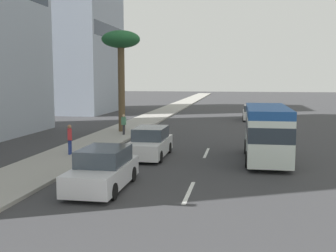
# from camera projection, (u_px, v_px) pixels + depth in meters

# --- Properties ---
(ground_plane) EXTENTS (198.00, 198.00, 0.00)m
(ground_plane) POSITION_uv_depth(u_px,v_px,m) (216.00, 132.00, 34.15)
(ground_plane) COLOR #38383A
(sidewalk_right) EXTENTS (162.00, 3.49, 0.15)m
(sidewalk_right) POSITION_uv_depth(u_px,v_px,m) (127.00, 129.00, 35.45)
(sidewalk_right) COLOR #9E9B93
(sidewalk_right) RESTS_ON ground_plane
(lane_stripe_mid) EXTENTS (3.20, 0.16, 0.01)m
(lane_stripe_mid) POSITION_uv_depth(u_px,v_px,m) (189.00, 192.00, 16.16)
(lane_stripe_mid) COLOR silver
(lane_stripe_mid) RESTS_ON ground_plane
(lane_stripe_far) EXTENTS (3.20, 0.16, 0.01)m
(lane_stripe_far) POSITION_uv_depth(u_px,v_px,m) (206.00, 153.00, 24.62)
(lane_stripe_far) COLOR silver
(lane_stripe_far) RESTS_ON ground_plane
(car_lead) EXTENTS (4.50, 1.95, 1.65)m
(car_lead) POSITION_uv_depth(u_px,v_px,m) (103.00, 170.00, 16.65)
(car_lead) COLOR silver
(car_lead) RESTS_ON ground_plane
(minibus_second) EXTENTS (6.72, 2.30, 2.94)m
(minibus_second) POSITION_uv_depth(u_px,v_px,m) (267.00, 131.00, 22.14)
(minibus_second) COLOR silver
(minibus_second) RESTS_ON ground_plane
(car_third) EXTENTS (4.63, 1.90, 1.68)m
(car_third) POSITION_uv_depth(u_px,v_px,m) (150.00, 143.00, 23.33)
(car_third) COLOR white
(car_third) RESTS_ON ground_plane
(car_fourth) EXTENTS (4.66, 1.85, 1.60)m
(car_fourth) POSITION_uv_depth(u_px,v_px,m) (252.00, 113.00, 43.52)
(car_fourth) COLOR white
(car_fourth) RESTS_ON ground_plane
(pedestrian_near_lamp) EXTENTS (0.30, 0.33, 1.54)m
(pedestrian_near_lamp) POSITION_uv_depth(u_px,v_px,m) (124.00, 124.00, 31.41)
(pedestrian_near_lamp) COLOR #333338
(pedestrian_near_lamp) RESTS_ON sidewalk_right
(pedestrian_mid_block) EXTENTS (0.39, 0.35, 1.70)m
(pedestrian_mid_block) POSITION_uv_depth(u_px,v_px,m) (70.00, 138.00, 23.27)
(pedestrian_mid_block) COLOR navy
(pedestrian_mid_block) RESTS_ON sidewalk_right
(palm_tree) EXTENTS (3.06, 3.06, 8.05)m
(palm_tree) POSITION_uv_depth(u_px,v_px,m) (121.00, 46.00, 32.71)
(palm_tree) COLOR brown
(palm_tree) RESTS_ON sidewalk_right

